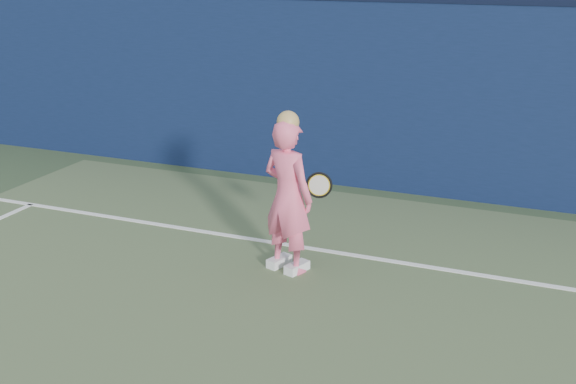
% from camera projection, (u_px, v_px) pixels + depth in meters
% --- Properties ---
extents(backstop_wall, '(24.00, 0.40, 2.50)m').
position_uv_depth(backstop_wall, '(448.00, 102.00, 9.37)').
color(backstop_wall, '#0C1835').
rests_on(backstop_wall, ground).
extents(player, '(0.66, 0.54, 1.66)m').
position_uv_depth(player, '(288.00, 196.00, 7.16)').
color(player, '#FF6389').
rests_on(player, ground).
extents(racket, '(0.53, 0.12, 0.28)m').
position_uv_depth(racket, '(317.00, 185.00, 7.52)').
color(racket, black).
rests_on(racket, ground).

